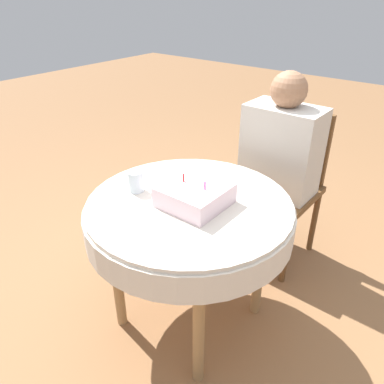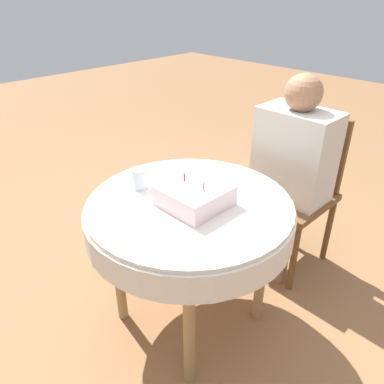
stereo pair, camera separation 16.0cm
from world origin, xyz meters
The scene contains 6 objects.
ground_plane centered at (0.00, 0.00, 0.00)m, with size 12.00×12.00×0.00m, color #8C603D.
dining_table centered at (0.00, 0.00, 0.62)m, with size 0.92×0.92×0.71m.
chair centered at (0.06, 0.82, 0.50)m, with size 0.45×0.45×0.91m.
person centered at (0.06, 0.73, 0.70)m, with size 0.41×0.34×1.15m.
birthday_cake centered at (0.03, 0.00, 0.75)m, with size 0.26×0.26×0.13m.
drinking_glass centered at (-0.25, -0.07, 0.75)m, with size 0.07×0.07×0.10m.
Camera 1 is at (0.88, -1.09, 1.54)m, focal length 35.00 mm.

